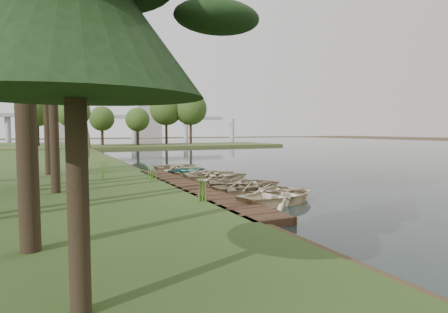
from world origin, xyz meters
name	(u,v)px	position (x,y,z in m)	size (l,w,h in m)	color
ground	(218,190)	(0.00, 0.00, 0.00)	(300.00, 300.00, 0.00)	#3D2F1D
water	(360,153)	(30.00, 20.00, 0.03)	(130.00, 200.00, 0.05)	black
boardwalk	(190,189)	(-1.60, 0.00, 0.15)	(1.60, 16.00, 0.30)	#362215
peninsula	(146,146)	(8.00, 50.00, 0.23)	(50.00, 14.00, 0.45)	#3E4A20
far_trees	(127,112)	(4.67, 50.00, 6.43)	(45.60, 5.60, 8.80)	black
bridge	(112,119)	(12.31, 120.00, 7.08)	(95.90, 4.00, 8.60)	#A5A5A0
building_a	(148,116)	(30.00, 140.00, 9.00)	(10.00, 8.00, 18.00)	#A5A5A0
building_b	(57,123)	(-5.00, 145.00, 6.00)	(8.00, 8.00, 12.00)	#A5A5A0
rowboat_0	(280,194)	(0.72, -4.73, 0.45)	(2.76, 3.87, 0.80)	beige
rowboat_1	(266,189)	(0.95, -3.24, 0.43)	(2.63, 3.68, 0.76)	beige
rowboat_2	(247,185)	(0.74, -1.73, 0.40)	(2.45, 3.43, 0.71)	beige
rowboat_3	(244,182)	(1.12, -0.78, 0.44)	(2.67, 3.75, 0.78)	beige
rowboat_4	(224,180)	(0.80, 0.99, 0.36)	(2.17, 3.03, 0.63)	beige
rowboat_5	(217,175)	(1.13, 2.67, 0.44)	(2.71, 3.79, 0.79)	beige
rowboat_6	(210,173)	(1.25, 4.08, 0.41)	(2.45, 3.43, 0.71)	beige
rowboat_7	(197,171)	(0.87, 5.50, 0.36)	(2.16, 3.03, 0.63)	beige
rowboat_8	(189,170)	(0.81, 6.88, 0.37)	(2.18, 3.05, 0.63)	teal
rowboat_9	(179,167)	(0.71, 8.68, 0.38)	(2.28, 3.19, 0.66)	beige
rowboat_10	(176,165)	(0.87, 10.05, 0.39)	(2.37, 3.33, 0.69)	beige
stored_rowboat	(83,165)	(-5.87, 10.44, 0.64)	(2.36, 3.31, 0.69)	beige
tree_2	(50,15)	(-7.79, 0.52, 8.14)	(4.34, 4.34, 9.76)	black
tree_6	(44,4)	(-8.07, 8.32, 10.87)	(4.32, 4.32, 12.58)	black
reeds_0	(200,187)	(-2.60, -4.03, 0.86)	(0.60, 0.60, 1.12)	#3F661E
reeds_1	(99,172)	(-5.54, 3.89, 0.78)	(0.60, 0.60, 0.96)	#3F661E
reeds_2	(153,171)	(-2.63, 3.37, 0.75)	(0.60, 0.60, 0.91)	#3F661E
reeds_3	(104,165)	(-4.76, 7.75, 0.82)	(0.60, 0.60, 1.03)	#3F661E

